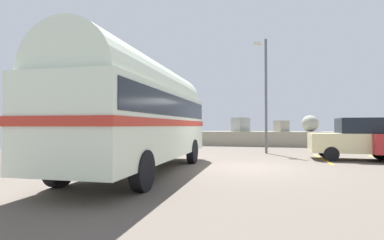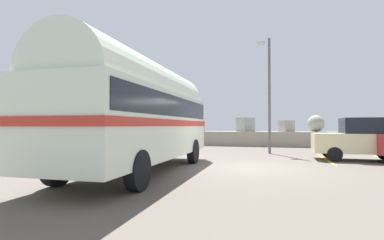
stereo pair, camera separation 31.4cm
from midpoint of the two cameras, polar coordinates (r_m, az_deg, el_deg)
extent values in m
cube|color=#5A5148|center=(11.04, 11.15, -9.06)|extent=(32.00, 26.00, 0.02)
cube|color=gray|center=(22.74, 13.31, -3.58)|extent=(31.36, 1.80, 1.10)
sphere|color=#93A370|center=(26.39, -14.74, -1.08)|extent=(0.88, 0.88, 0.88)
cube|color=gray|center=(25.67, -10.15, -0.66)|extent=(1.80, 1.81, 1.27)
sphere|color=tan|center=(24.63, -4.82, -1.05)|extent=(0.93, 0.93, 0.93)
cube|color=tan|center=(23.59, 1.67, -1.16)|extent=(0.90, 0.86, 0.84)
cube|color=gray|center=(23.13, 10.70, -0.86)|extent=(1.50, 1.50, 1.07)
cube|color=gray|center=(22.97, 18.26, -1.13)|extent=(1.17, 1.19, 0.82)
sphere|color=gray|center=(23.41, 23.29, -0.62)|extent=(1.21, 1.21, 1.21)
cube|color=#A59A8D|center=(23.95, 29.89, -0.85)|extent=(1.26, 1.21, 0.98)
cube|color=yellow|center=(14.69, 25.11, -6.93)|extent=(0.12, 4.40, 0.01)
cylinder|color=black|center=(12.62, -8.85, -5.83)|extent=(0.29, 0.96, 0.96)
cylinder|color=black|center=(11.92, 0.99, -6.12)|extent=(0.29, 0.96, 0.96)
cylinder|color=black|center=(8.13, -23.76, -8.36)|extent=(0.29, 0.96, 0.96)
cylinder|color=black|center=(7.00, -9.22, -9.64)|extent=(0.29, 0.96, 0.96)
cube|color=silver|center=(9.75, -8.96, -0.90)|extent=(2.51, 8.43, 2.10)
cylinder|color=silver|center=(9.81, -8.95, 5.25)|extent=(2.31, 8.09, 2.20)
cube|color=red|center=(9.75, -8.96, -0.59)|extent=(2.56, 8.52, 0.20)
cube|color=black|center=(9.77, -8.95, 2.49)|extent=(2.54, 8.10, 0.64)
cube|color=silver|center=(13.79, -1.85, -4.59)|extent=(2.28, 0.19, 0.28)
cylinder|color=black|center=(13.89, 26.54, -5.99)|extent=(0.63, 0.22, 0.62)
cylinder|color=black|center=(15.40, 25.58, -5.51)|extent=(0.63, 0.22, 0.62)
cube|color=beige|center=(14.87, 30.87, -3.88)|extent=(4.15, 1.81, 0.84)
cube|color=black|center=(14.91, 31.76, -0.94)|extent=(2.24, 1.62, 0.68)
cylinder|color=#5B5B60|center=(16.68, 15.34, 4.53)|extent=(0.14, 0.14, 6.34)
cube|color=beige|center=(17.73, 13.75, 14.28)|extent=(0.44, 0.24, 0.18)
camera|label=1|loc=(0.16, -89.16, -0.02)|focal=27.45mm
camera|label=2|loc=(0.16, 90.84, 0.02)|focal=27.45mm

